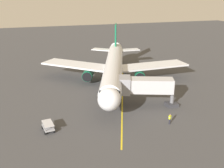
# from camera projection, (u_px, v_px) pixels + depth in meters

# --- Properties ---
(ground_plane) EXTENTS (220.00, 220.00, 0.00)m
(ground_plane) POSITION_uv_depth(u_px,v_px,m) (122.00, 85.00, 59.12)
(ground_plane) COLOR #424244
(apron_lead_in_line) EXTENTS (13.57, 37.79, 0.01)m
(apron_lead_in_line) POSITION_uv_depth(u_px,v_px,m) (122.00, 94.00, 53.95)
(apron_lead_in_line) COLOR yellow
(apron_lead_in_line) RESTS_ON ground
(airplane) EXTENTS (32.81, 39.07, 11.50)m
(airplane) POSITION_uv_depth(u_px,v_px,m) (114.00, 67.00, 58.30)
(airplane) COLOR silver
(airplane) RESTS_ON ground
(jet_bridge) EXTENTS (11.34, 6.20, 5.40)m
(jet_bridge) POSITION_uv_depth(u_px,v_px,m) (141.00, 86.00, 47.54)
(jet_bridge) COLOR #B7B7BC
(jet_bridge) RESTS_ON ground
(ground_crew_marshaller) EXTENTS (0.47, 0.41, 1.71)m
(ground_crew_marshaller) POSITION_uv_depth(u_px,v_px,m) (170.00, 119.00, 41.64)
(ground_crew_marshaller) COLOR #23232D
(ground_crew_marshaller) RESTS_ON ground
(baggage_cart_portside) EXTENTS (1.88, 2.78, 1.27)m
(baggage_cart_portside) POSITION_uv_depth(u_px,v_px,m) (48.00, 127.00, 39.74)
(baggage_cart_portside) COLOR #9E9EA3
(baggage_cart_portside) RESTS_ON ground
(tug_starboard_side) EXTENTS (1.74, 2.43, 1.50)m
(tug_starboard_side) POSITION_uv_depth(u_px,v_px,m) (86.00, 65.00, 72.40)
(tug_starboard_side) COLOR #9E9EA3
(tug_starboard_side) RESTS_ON ground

